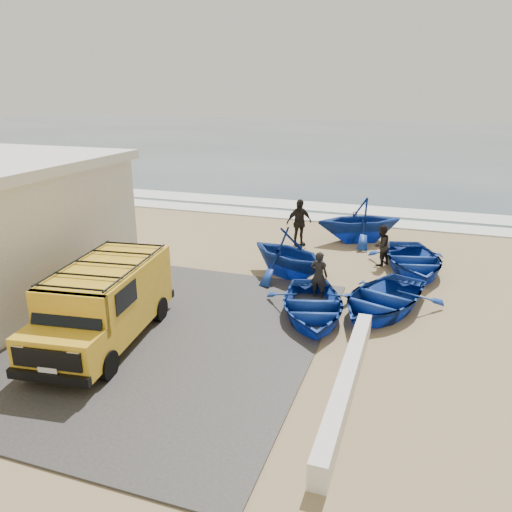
% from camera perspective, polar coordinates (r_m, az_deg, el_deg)
% --- Properties ---
extents(ground, '(160.00, 160.00, 0.00)m').
position_cam_1_polar(ground, '(15.24, -6.81, -5.88)').
color(ground, '#9C835A').
extents(slab, '(12.00, 10.00, 0.05)m').
position_cam_1_polar(slab, '(14.66, -17.37, -7.58)').
color(slab, '#3E3C39').
rests_on(slab, ground).
extents(ocean, '(180.00, 88.00, 0.01)m').
position_cam_1_polar(ocean, '(69.01, 14.09, 12.83)').
color(ocean, '#385166').
rests_on(ocean, ground).
extents(surf_line, '(180.00, 1.60, 0.06)m').
position_cam_1_polar(surf_line, '(25.97, 4.64, 4.60)').
color(surf_line, white).
rests_on(surf_line, ground).
extents(surf_wash, '(180.00, 2.20, 0.04)m').
position_cam_1_polar(surf_wash, '(28.34, 5.92, 5.73)').
color(surf_wash, white).
rests_on(surf_wash, ground).
extents(parapet, '(0.35, 6.00, 0.55)m').
position_cam_1_polar(parapet, '(11.25, 10.33, -14.01)').
color(parapet, silver).
rests_on(parapet, ground).
extents(van, '(2.50, 5.08, 2.09)m').
position_cam_1_polar(van, '(13.38, -16.91, -4.93)').
color(van, gold).
rests_on(van, ground).
extents(boat_near_left, '(3.60, 4.33, 0.78)m').
position_cam_1_polar(boat_near_left, '(14.43, 6.41, -5.64)').
color(boat_near_left, '#143AA0').
rests_on(boat_near_left, ground).
extents(boat_near_right, '(4.01, 4.71, 0.83)m').
position_cam_1_polar(boat_near_right, '(15.19, 14.22, -4.73)').
color(boat_near_right, '#143AA0').
rests_on(boat_near_right, ground).
extents(boat_mid_left, '(4.30, 4.12, 1.75)m').
position_cam_1_polar(boat_mid_left, '(17.31, 3.78, 0.36)').
color(boat_mid_left, '#143AA0').
rests_on(boat_mid_left, ground).
extents(boat_mid_right, '(3.74, 4.59, 0.83)m').
position_cam_1_polar(boat_mid_right, '(18.83, 17.53, -0.45)').
color(boat_mid_right, '#143AA0').
rests_on(boat_mid_right, ground).
extents(boat_far_left, '(4.66, 4.45, 1.91)m').
position_cam_1_polar(boat_far_left, '(21.81, 11.74, 4.07)').
color(boat_far_left, '#143AA0').
rests_on(boat_far_left, ground).
extents(fisherman_front, '(0.62, 0.46, 1.54)m').
position_cam_1_polar(fisherman_front, '(15.63, 7.21, -2.20)').
color(fisherman_front, black).
rests_on(fisherman_front, ground).
extents(fisherman_middle, '(0.88, 0.94, 1.54)m').
position_cam_1_polar(fisherman_middle, '(19.05, 14.12, 1.20)').
color(fisherman_middle, black).
rests_on(fisherman_middle, ground).
extents(fisherman_back, '(1.18, 1.14, 1.98)m').
position_cam_1_polar(fisherman_back, '(20.86, 4.94, 3.83)').
color(fisherman_back, black).
rests_on(fisherman_back, ground).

